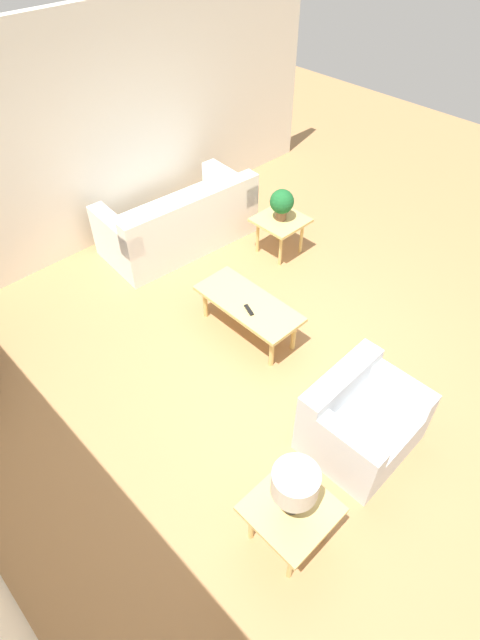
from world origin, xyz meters
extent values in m
plane|color=#A87A4C|center=(0.00, 0.00, 0.00)|extent=(14.00, 14.00, 0.00)
cube|color=silver|center=(3.06, 0.00, 1.35)|extent=(0.12, 7.20, 2.70)
cube|color=white|center=(2.27, -0.59, 0.21)|extent=(1.08, 2.00, 0.42)
cube|color=white|center=(1.90, -0.56, 0.62)|extent=(0.34, 1.94, 0.42)
cube|color=white|center=(2.21, -1.46, 0.55)|extent=(0.96, 0.27, 0.27)
cube|color=white|center=(2.33, 0.27, 0.55)|extent=(0.96, 0.27, 0.27)
cube|color=silver|center=(-1.23, 0.21, 0.21)|extent=(0.79, 0.92, 0.42)
cube|color=silver|center=(-0.94, 0.21, 0.57)|extent=(0.21, 0.92, 0.30)
cube|color=silver|center=(-1.23, 0.59, 0.52)|extent=(0.78, 0.17, 0.20)
cube|color=silver|center=(-1.22, -0.17, 0.52)|extent=(0.78, 0.17, 0.20)
cube|color=tan|center=(0.44, -0.06, 0.41)|extent=(1.18, 0.51, 0.04)
cylinder|color=tan|center=(-0.06, -0.23, 0.19)|extent=(0.05, 0.05, 0.39)
cylinder|color=tan|center=(0.94, -0.23, 0.19)|extent=(0.05, 0.05, 0.39)
cylinder|color=tan|center=(-0.06, 0.10, 0.19)|extent=(0.05, 0.05, 0.39)
cylinder|color=tan|center=(0.94, 0.10, 0.19)|extent=(0.05, 0.05, 0.39)
cube|color=tan|center=(1.20, -1.38, 0.47)|extent=(0.58, 0.58, 0.04)
cylinder|color=tan|center=(1.00, -1.57, 0.23)|extent=(0.04, 0.04, 0.45)
cylinder|color=tan|center=(1.39, -1.57, 0.23)|extent=(0.04, 0.04, 0.45)
cylinder|color=tan|center=(1.00, -1.18, 0.23)|extent=(0.04, 0.04, 0.45)
cylinder|color=tan|center=(1.39, -1.18, 0.23)|extent=(0.04, 0.04, 0.45)
cube|color=tan|center=(-1.35, 1.28, 0.47)|extent=(0.58, 0.58, 0.04)
cylinder|color=tan|center=(-1.55, 1.09, 0.23)|extent=(0.04, 0.04, 0.45)
cylinder|color=tan|center=(-1.15, 1.09, 0.23)|extent=(0.04, 0.04, 0.45)
cylinder|color=tan|center=(-1.55, 1.48, 0.23)|extent=(0.04, 0.04, 0.45)
cylinder|color=tan|center=(-1.15, 1.48, 0.23)|extent=(0.04, 0.04, 0.45)
cylinder|color=brown|center=(1.20, -1.38, 0.55)|extent=(0.13, 0.13, 0.12)
sphere|color=#195B28|center=(1.20, -1.38, 0.74)|extent=(0.29, 0.29, 0.29)
cylinder|color=#333333|center=(-1.35, 1.28, 0.62)|extent=(0.10, 0.10, 0.26)
cylinder|color=beige|center=(-1.35, 1.28, 0.86)|extent=(0.32, 0.32, 0.21)
cube|color=black|center=(0.34, 0.02, 0.44)|extent=(0.16, 0.09, 0.02)
camera|label=1|loc=(-2.24, 2.65, 3.89)|focal=28.00mm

